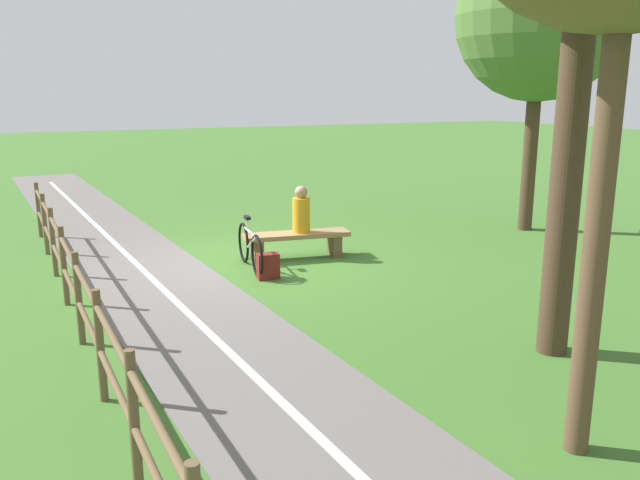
# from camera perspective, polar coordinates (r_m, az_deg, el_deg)

# --- Properties ---
(ground_plane) EXTENTS (80.00, 80.00, 0.00)m
(ground_plane) POSITION_cam_1_polar(r_m,az_deg,el_deg) (11.10, -7.46, -2.06)
(ground_plane) COLOR #3D6B28
(paved_path) EXTENTS (4.23, 36.06, 0.02)m
(paved_path) POSITION_cam_1_polar(r_m,az_deg,el_deg) (7.13, -7.13, -10.85)
(paved_path) COLOR #66605E
(paved_path) RESTS_ON ground_plane
(path_centre_line) EXTENTS (2.07, 31.95, 0.00)m
(path_centre_line) POSITION_cam_1_polar(r_m,az_deg,el_deg) (7.12, -7.13, -10.78)
(path_centre_line) COLOR silver
(path_centre_line) RESTS_ON paved_path
(bench) EXTENTS (1.93, 0.76, 0.46)m
(bench) POSITION_cam_1_polar(r_m,az_deg,el_deg) (11.27, -2.12, -0.02)
(bench) COLOR #937047
(bench) RESTS_ON ground_plane
(person_seated) EXTENTS (0.35, 0.35, 0.83)m
(person_seated) POSITION_cam_1_polar(r_m,az_deg,el_deg) (11.19, -1.69, 2.56)
(person_seated) COLOR orange
(person_seated) RESTS_ON bench
(bicycle) EXTENTS (0.23, 1.66, 0.87)m
(bicycle) POSITION_cam_1_polar(r_m,az_deg,el_deg) (10.62, -6.27, -0.69)
(bicycle) COLOR black
(bicycle) RESTS_ON ground_plane
(backpack) EXTENTS (0.36, 0.28, 0.41)m
(backpack) POSITION_cam_1_polar(r_m,az_deg,el_deg) (10.10, -4.66, -2.35)
(backpack) COLOR maroon
(backpack) RESTS_ON ground_plane
(fence_roadside) EXTENTS (0.36, 11.12, 1.11)m
(fence_roadside) POSITION_cam_1_polar(r_m,az_deg,el_deg) (8.64, -21.40, -2.81)
(fence_roadside) COLOR brown
(fence_roadside) RESTS_ON ground_plane
(tree_mid_field) EXTENTS (3.37, 3.37, 6.04)m
(tree_mid_field) POSITION_cam_1_polar(r_m,az_deg,el_deg) (14.15, 19.04, 18.31)
(tree_mid_field) COLOR #473323
(tree_mid_field) RESTS_ON ground_plane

